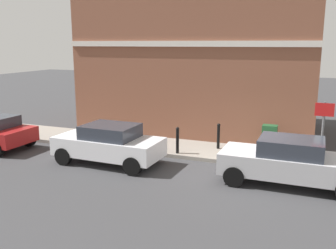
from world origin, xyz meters
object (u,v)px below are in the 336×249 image
Objects in this scene: car_white at (109,143)px; bollard_near_cabinet at (218,135)px; car_silver at (291,161)px; bollard_far_kerb at (177,139)px; street_sign at (323,125)px; utility_cabinet at (269,141)px.

bollard_near_cabinet is at bearing -137.55° from car_white.
car_silver is 4.53m from bollard_far_kerb.
car_silver reaches higher than bollard_near_cabinet.
bollard_near_cabinet and bollard_far_kerb have the same top height.
street_sign is (1.53, -0.88, 0.90)m from car_silver.
utility_cabinet reaches higher than bollard_far_kerb.
street_sign is at bearing -107.42° from bollard_near_cabinet.
bollard_near_cabinet is at bearing -42.09° from car_silver.
utility_cabinet is at bearing -71.34° from bollard_far_kerb.
bollard_near_cabinet is 1.00× the size of bollard_far_kerb.
street_sign is at bearing -165.03° from car_white.
car_silver is 4.13× the size of bollard_far_kerb.
car_white is at bearing 130.77° from bollard_near_cabinet.
street_sign is (0.02, -5.15, 0.96)m from bollard_far_kerb.
bollard_near_cabinet is at bearing 72.58° from street_sign.
car_white reaches higher than utility_cabinet.
car_white is 6.06m from utility_cabinet.
bollard_near_cabinet is (2.90, -3.37, -0.05)m from car_white.
bollard_near_cabinet is at bearing -47.09° from bollard_far_kerb.
street_sign is (-1.20, -3.83, 0.96)m from bollard_near_cabinet.
bollard_far_kerb is at bearing 90.21° from street_sign.
car_white is 1.73× the size of street_sign.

